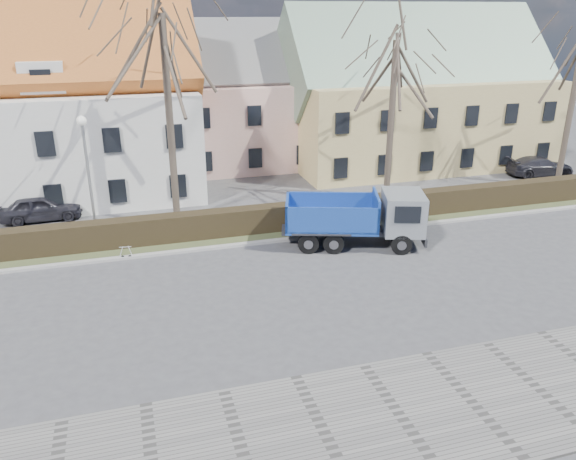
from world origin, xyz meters
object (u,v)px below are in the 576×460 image
object	(u,v)px
streetlight	(90,181)
cart_frame	(121,252)
parked_car_b	(540,166)
parked_car_a	(41,207)
dump_truck	(350,218)

from	to	relation	value
streetlight	cart_frame	xyz separation A→B (m)	(1.07, -2.39, -2.74)
cart_frame	parked_car_b	world-z (taller)	parked_car_b
parked_car_b	cart_frame	bearing A→B (deg)	111.65
parked_car_b	parked_car_a	bearing A→B (deg)	98.40
parked_car_b	dump_truck	bearing A→B (deg)	122.92
cart_frame	parked_car_b	xyz separation A→B (m)	(27.40, 6.18, 0.31)
parked_car_a	parked_car_b	size ratio (longest dim) A/B	0.93
cart_frame	parked_car_a	size ratio (longest dim) A/B	0.18
dump_truck	parked_car_a	size ratio (longest dim) A/B	1.63
cart_frame	parked_car_b	distance (m)	28.09
dump_truck	parked_car_b	size ratio (longest dim) A/B	1.52
streetlight	parked_car_b	xyz separation A→B (m)	(28.47, 3.79, -2.43)
dump_truck	cart_frame	world-z (taller)	dump_truck
streetlight	parked_car_b	distance (m)	28.82
streetlight	cart_frame	bearing A→B (deg)	-65.84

